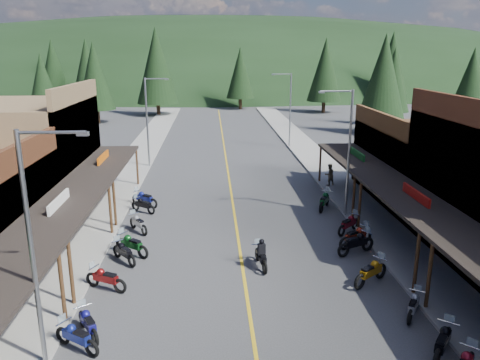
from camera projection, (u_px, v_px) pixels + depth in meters
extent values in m
plane|color=#38383A|center=(244.00, 276.00, 21.93)|extent=(220.00, 220.00, 0.00)
cube|color=gold|center=(228.00, 171.00, 41.17)|extent=(0.15, 90.00, 0.01)
cube|color=gray|center=(128.00, 172.00, 40.63)|extent=(3.40, 94.00, 0.15)
cube|color=gray|center=(325.00, 169.00, 41.68)|extent=(3.40, 94.00, 0.15)
cylinder|color=#472D19|center=(62.00, 287.00, 17.82)|extent=(0.16, 0.16, 3.00)
cube|color=#3F2111|center=(28.00, 207.00, 22.13)|extent=(0.30, 9.00, 6.20)
cube|color=black|center=(59.00, 208.00, 22.24)|extent=(3.20, 9.00, 0.18)
cylinder|color=#472D19|center=(71.00, 273.00, 18.98)|extent=(0.16, 0.16, 3.00)
cylinder|color=#472D19|center=(110.00, 210.00, 26.48)|extent=(0.16, 0.16, 3.00)
cube|color=silver|center=(59.00, 204.00, 22.19)|extent=(0.12, 3.00, 0.70)
cube|color=brown|center=(22.00, 156.00, 31.03)|extent=(8.00, 10.20, 7.00)
cube|color=brown|center=(80.00, 146.00, 31.10)|extent=(0.30, 10.20, 8.20)
cube|color=black|center=(103.00, 162.00, 31.48)|extent=(3.20, 10.20, 0.18)
cylinder|color=#472D19|center=(115.00, 204.00, 27.64)|extent=(0.16, 0.16, 3.00)
cylinder|color=#472D19|center=(137.00, 167.00, 36.30)|extent=(0.16, 0.16, 3.00)
cube|color=#CC590C|center=(103.00, 159.00, 31.43)|extent=(0.12, 3.00, 0.70)
cylinder|color=#472D19|center=(429.00, 276.00, 18.69)|extent=(0.16, 0.16, 3.00)
cube|color=#562B19|center=(446.00, 179.00, 23.09)|extent=(0.30, 9.00, 8.20)
cube|color=black|center=(415.00, 201.00, 23.29)|extent=(3.20, 9.00, 0.18)
cylinder|color=#472D19|center=(416.00, 263.00, 19.85)|extent=(0.16, 0.16, 3.00)
cylinder|color=#472D19|center=(360.00, 205.00, 27.35)|extent=(0.16, 0.16, 3.00)
cube|color=#B2140F|center=(416.00, 197.00, 23.24)|extent=(0.12, 3.00, 0.70)
cube|color=#4C2D16|center=(430.00, 164.00, 32.98)|extent=(8.00, 10.20, 5.00)
cube|color=#4C2D16|center=(378.00, 157.00, 32.59)|extent=(0.30, 10.20, 6.20)
cube|color=black|center=(357.00, 158.00, 32.53)|extent=(3.20, 10.20, 0.18)
cylinder|color=#472D19|center=(354.00, 199.00, 28.51)|extent=(0.16, 0.16, 3.00)
cylinder|color=#472D19|center=(320.00, 165.00, 37.17)|extent=(0.16, 0.16, 3.00)
cube|color=#14591E|center=(357.00, 156.00, 32.47)|extent=(0.12, 3.00, 0.70)
cylinder|color=gray|center=(32.00, 256.00, 14.66)|extent=(0.16, 0.16, 8.00)
cylinder|color=gray|center=(51.00, 132.00, 13.69)|extent=(2.00, 0.10, 0.10)
cube|color=gray|center=(83.00, 134.00, 13.76)|extent=(0.35, 0.18, 0.12)
cylinder|color=gray|center=(147.00, 123.00, 41.60)|extent=(0.16, 0.16, 8.00)
cylinder|color=gray|center=(156.00, 79.00, 40.63)|extent=(2.00, 0.10, 0.10)
cube|color=gray|center=(167.00, 79.00, 40.70)|extent=(0.35, 0.18, 0.12)
cylinder|color=gray|center=(349.00, 155.00, 28.99)|extent=(0.16, 0.16, 8.00)
cylinder|color=gray|center=(336.00, 91.00, 27.89)|extent=(2.00, 0.10, 0.10)
cube|color=gray|center=(322.00, 92.00, 27.85)|extent=(0.35, 0.18, 0.12)
cylinder|color=gray|center=(290.00, 111.00, 50.16)|extent=(0.16, 0.16, 8.00)
cylinder|color=gray|center=(282.00, 74.00, 49.06)|extent=(2.00, 0.10, 0.10)
cube|color=gray|center=(273.00, 75.00, 49.02)|extent=(0.35, 0.18, 0.12)
ellipsoid|color=black|center=(215.00, 84.00, 151.82)|extent=(310.00, 140.00, 60.00)
cylinder|color=black|center=(90.00, 102.00, 87.57)|extent=(0.60, 0.60, 2.00)
cone|color=black|center=(87.00, 68.00, 85.91)|extent=(5.88, 5.88, 10.50)
cylinder|color=black|center=(158.00, 109.00, 76.87)|extent=(0.60, 0.60, 2.00)
cone|color=black|center=(156.00, 66.00, 75.01)|extent=(6.72, 6.72, 12.00)
cylinder|color=black|center=(240.00, 104.00, 85.41)|extent=(0.60, 0.60, 2.00)
cone|color=black|center=(240.00, 73.00, 83.95)|extent=(5.04, 5.04, 9.00)
cylinder|color=black|center=(323.00, 107.00, 80.48)|extent=(0.60, 0.60, 2.00)
cone|color=black|center=(325.00, 69.00, 78.82)|extent=(5.88, 5.88, 10.50)
cylinder|color=black|center=(389.00, 99.00, 92.99)|extent=(0.60, 0.60, 2.00)
cone|color=black|center=(392.00, 63.00, 91.13)|extent=(6.72, 6.72, 12.00)
cylinder|color=black|center=(468.00, 103.00, 86.02)|extent=(0.60, 0.60, 2.00)
cone|color=black|center=(472.00, 73.00, 84.55)|extent=(5.04, 5.04, 9.00)
cylinder|color=black|center=(57.00, 99.00, 92.86)|extent=(0.60, 0.60, 2.00)
cone|color=black|center=(53.00, 67.00, 91.20)|extent=(5.88, 5.88, 10.50)
cylinder|color=black|center=(47.00, 127.00, 58.82)|extent=(0.60, 0.60, 2.00)
cone|color=black|center=(43.00, 87.00, 57.50)|extent=(4.48, 4.48, 8.00)
cylinder|color=black|center=(390.00, 118.00, 66.41)|extent=(0.60, 0.60, 2.00)
cone|color=black|center=(393.00, 80.00, 64.97)|extent=(4.93, 4.93, 8.80)
cylinder|color=black|center=(98.00, 116.00, 68.69)|extent=(0.60, 0.60, 2.00)
cone|color=black|center=(95.00, 76.00, 67.15)|extent=(5.38, 5.38, 9.60)
cylinder|color=black|center=(379.00, 126.00, 59.43)|extent=(0.60, 0.60, 2.00)
cone|color=black|center=(383.00, 76.00, 57.78)|extent=(5.82, 5.82, 10.40)
imported|color=brown|center=(329.00, 175.00, 36.11)|extent=(0.95, 0.75, 1.71)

